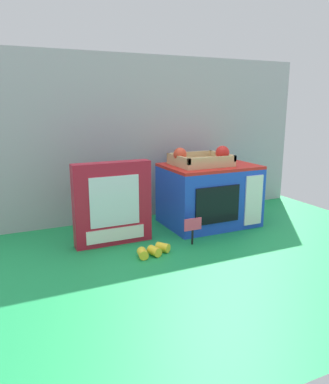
% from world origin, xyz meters
% --- Properties ---
extents(ground_plane, '(1.70, 1.70, 0.00)m').
position_xyz_m(ground_plane, '(0.00, 0.00, 0.00)').
color(ground_plane, '#198C47').
rests_on(ground_plane, ground).
extents(display_back_panel, '(1.61, 0.03, 0.71)m').
position_xyz_m(display_back_panel, '(0.00, 0.28, 0.36)').
color(display_back_panel, '#A0A3A8').
rests_on(display_back_panel, ground).
extents(toy_microwave, '(0.38, 0.28, 0.26)m').
position_xyz_m(toy_microwave, '(0.21, 0.04, 0.13)').
color(toy_microwave, blue).
rests_on(toy_microwave, ground).
extents(food_groups_crate, '(0.23, 0.19, 0.08)m').
position_xyz_m(food_groups_crate, '(0.17, 0.05, 0.28)').
color(food_groups_crate, tan).
rests_on(food_groups_crate, toy_microwave).
extents(cookie_set_box, '(0.28, 0.06, 0.30)m').
position_xyz_m(cookie_set_box, '(-0.23, -0.01, 0.15)').
color(cookie_set_box, '#B2192D').
rests_on(cookie_set_box, ground).
extents(price_sign, '(0.07, 0.01, 0.10)m').
position_xyz_m(price_sign, '(0.03, -0.15, 0.07)').
color(price_sign, black).
rests_on(price_sign, ground).
extents(loose_toy_banana, '(0.13, 0.07, 0.03)m').
position_xyz_m(loose_toy_banana, '(-0.14, -0.18, 0.02)').
color(loose_toy_banana, yellow).
rests_on(loose_toy_banana, ground).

